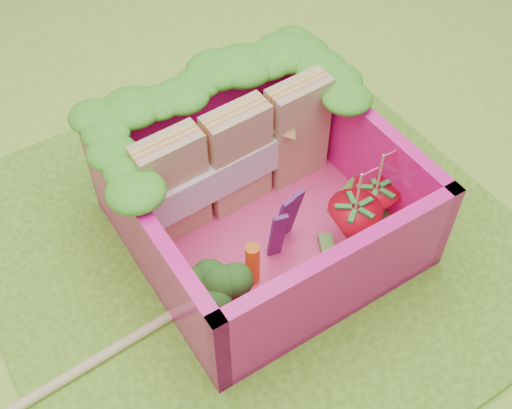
{
  "coord_description": "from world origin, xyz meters",
  "views": [
    {
      "loc": [
        -1.08,
        -1.74,
        2.69
      ],
      "look_at": [
        0.04,
        0.0,
        0.28
      ],
      "focal_mm": 45.0,
      "sensor_mm": 36.0,
      "label": 1
    }
  ],
  "objects_px": {
    "sandwich_stack": "(238,158)",
    "strawberry_left": "(353,225)",
    "strawberry_right": "(373,204)",
    "chopsticks": "(87,366)",
    "bento_box": "(263,198)",
    "broccoli": "(218,288)"
  },
  "relations": [
    {
      "from": "strawberry_left",
      "to": "strawberry_right",
      "type": "distance_m",
      "value": 0.19
    },
    {
      "from": "broccoli",
      "to": "strawberry_right",
      "type": "height_order",
      "value": "strawberry_right"
    },
    {
      "from": "broccoli",
      "to": "strawberry_right",
      "type": "relative_size",
      "value": 0.72
    },
    {
      "from": "sandwich_stack",
      "to": "strawberry_right",
      "type": "xyz_separation_m",
      "value": [
        0.49,
        -0.51,
        -0.17
      ]
    },
    {
      "from": "strawberry_right",
      "to": "chopsticks",
      "type": "xyz_separation_m",
      "value": [
        -1.59,
        0.04,
        -0.16
      ]
    },
    {
      "from": "chopsticks",
      "to": "strawberry_left",
      "type": "bearing_deg",
      "value": -4.24
    },
    {
      "from": "bento_box",
      "to": "strawberry_left",
      "type": "height_order",
      "value": "strawberry_left"
    },
    {
      "from": "strawberry_left",
      "to": "strawberry_right",
      "type": "bearing_deg",
      "value": 17.76
    },
    {
      "from": "strawberry_left",
      "to": "chopsticks",
      "type": "height_order",
      "value": "strawberry_left"
    },
    {
      "from": "bento_box",
      "to": "strawberry_right",
      "type": "height_order",
      "value": "bento_box"
    },
    {
      "from": "chopsticks",
      "to": "strawberry_right",
      "type": "bearing_deg",
      "value": -1.62
    },
    {
      "from": "strawberry_left",
      "to": "strawberry_right",
      "type": "relative_size",
      "value": 1.05
    },
    {
      "from": "strawberry_right",
      "to": "bento_box",
      "type": "bearing_deg",
      "value": 151.74
    },
    {
      "from": "chopsticks",
      "to": "bento_box",
      "type": "bearing_deg",
      "value": 11.66
    },
    {
      "from": "broccoli",
      "to": "strawberry_right",
      "type": "distance_m",
      "value": 0.95
    },
    {
      "from": "strawberry_right",
      "to": "chopsticks",
      "type": "relative_size",
      "value": 0.21
    },
    {
      "from": "sandwich_stack",
      "to": "broccoli",
      "type": "xyz_separation_m",
      "value": [
        -0.45,
        -0.55,
        -0.12
      ]
    },
    {
      "from": "bento_box",
      "to": "strawberry_left",
      "type": "relative_size",
      "value": 2.57
    },
    {
      "from": "chopsticks",
      "to": "broccoli",
      "type": "bearing_deg",
      "value": -7.71
    },
    {
      "from": "bento_box",
      "to": "broccoli",
      "type": "xyz_separation_m",
      "value": [
        -0.44,
        -0.31,
        -0.04
      ]
    },
    {
      "from": "sandwich_stack",
      "to": "strawberry_left",
      "type": "bearing_deg",
      "value": -61.41
    },
    {
      "from": "sandwich_stack",
      "to": "chopsticks",
      "type": "height_order",
      "value": "sandwich_stack"
    }
  ]
}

